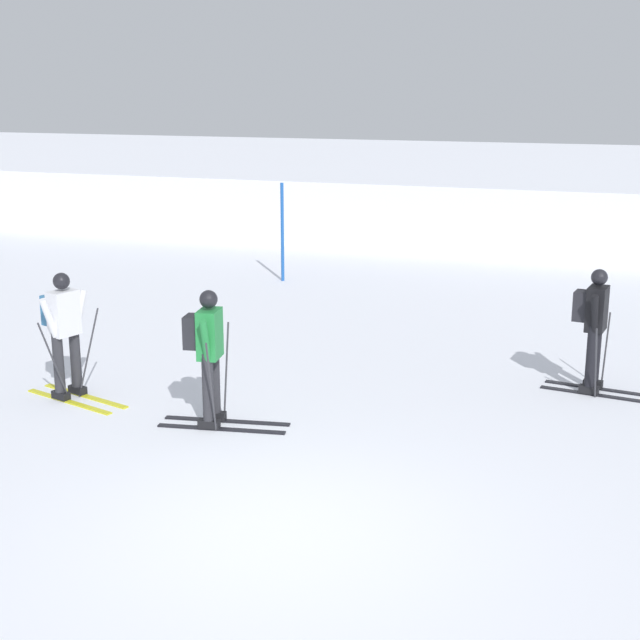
{
  "coord_description": "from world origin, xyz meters",
  "views": [
    {
      "loc": [
        2.93,
        -7.33,
        4.1
      ],
      "look_at": [
        -1.15,
        4.33,
        0.9
      ],
      "focal_mm": 51.42,
      "sensor_mm": 36.0,
      "label": 1
    }
  ],
  "objects": [
    {
      "name": "trail_marker_pole",
      "position": [
        -4.16,
        10.54,
        1.04
      ],
      "size": [
        0.07,
        0.07,
        2.09
      ],
      "primitive_type": "cylinder",
      "color": "#1E56AD",
      "rests_on": "ground"
    },
    {
      "name": "skier_green",
      "position": [
        -1.86,
        2.27,
        0.96
      ],
      "size": [
        1.64,
        0.99,
        1.71
      ],
      "color": "black",
      "rests_on": "ground"
    },
    {
      "name": "far_snow_ridge",
      "position": [
        0.0,
        18.38,
        0.83
      ],
      "size": [
        80.0,
        7.43,
        1.67
      ],
      "primitive_type": "cube",
      "color": "white",
      "rests_on": "ground"
    },
    {
      "name": "ground_plane",
      "position": [
        0.0,
        0.0,
        0.0
      ],
      "size": [
        120.0,
        120.0,
        0.0
      ],
      "primitive_type": "plane",
      "color": "white"
    },
    {
      "name": "skier_black",
      "position": [
        2.48,
        5.15,
        0.96
      ],
      "size": [
        1.64,
        1.0,
        1.71
      ],
      "color": "black",
      "rests_on": "ground"
    },
    {
      "name": "skier_white",
      "position": [
        -4.13,
        2.58,
        0.96
      ],
      "size": [
        1.64,
        0.97,
        1.71
      ],
      "color": "gold",
      "rests_on": "ground"
    }
  ]
}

